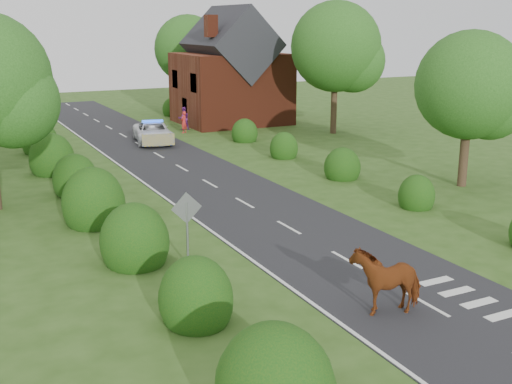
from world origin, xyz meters
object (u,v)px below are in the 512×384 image
police_van (153,133)px  pedestrian_purple (184,118)px  pedestrian_red (184,122)px  road_sign (187,218)px  cow (386,283)px

police_van → pedestrian_purple: bearing=58.1°
police_van → pedestrian_red: pedestrian_red is taller
road_sign → pedestrian_purple: bearing=69.6°
road_sign → pedestrian_purple: (9.81, 26.38, -0.79)m
road_sign → pedestrian_purple: size_ratio=1.46×
cow → police_van: bearing=-175.0°
pedestrian_red → police_van: bearing=5.1°
police_van → pedestrian_red: bearing=51.0°
cow → pedestrian_purple: (6.05, 32.03, 0.09)m
pedestrian_red → cow: bearing=44.2°
cow → police_van: cow is taller
road_sign → police_van: (6.05, 22.25, -0.96)m
cow → police_van: 27.99m
cow → pedestrian_purple: pedestrian_purple is taller
police_van → pedestrian_red: size_ratio=3.36×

